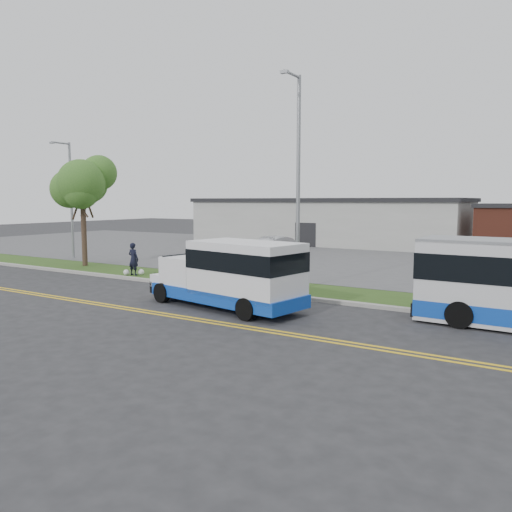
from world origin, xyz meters
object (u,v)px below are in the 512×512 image
Objects in this scene: streetlight_far at (70,196)px; parked_car_b at (266,247)px; shuttle_bus at (233,273)px; pedestrian at (133,259)px; parked_car_a at (273,246)px; streetlight_near at (298,176)px; tree_west at (82,184)px.

parked_car_b is (10.76, 8.50, -3.71)m from streetlight_far.
streetlight_far is 1.13× the size of shuttle_bus.
streetlight_far reaches higher than parked_car_b.
pedestrian is (-9.13, 3.81, -0.41)m from shuttle_bus.
streetlight_far is at bearing -119.64° from parked_car_a.
parked_car_a is at bearing 124.83° from shuttle_bus.
streetlight_near is at bearing -36.46° from parked_car_a.
parked_car_b is (-7.89, 15.82, -0.63)m from shuttle_bus.
tree_west is 3.91× the size of pedestrian.
tree_west reaches higher than pedestrian.
shuttle_bus is at bearing -80.50° from parked_car_b.
streetlight_near is 2.06× the size of parked_car_b.
streetlight_near is 19.20m from streetlight_far.
streetlight_near is at bearing -176.84° from pedestrian.
tree_west is at bearing -28.98° from streetlight_far.
parked_car_b is (-0.12, -0.88, -0.01)m from parked_car_a.
streetlight_far is (-4.00, 2.22, -0.65)m from tree_west.
shuttle_bus is (18.65, -7.33, -3.08)m from streetlight_far.
streetlight_far is 1.74× the size of parked_car_b.
pedestrian is 12.08m from parked_car_b.
shuttle_bus reaches higher than parked_car_b.
streetlight_near is 14.59m from parked_car_b.
streetlight_far is 4.53× the size of pedestrian.
streetlight_far is at bearing 151.02° from tree_west.
parked_car_a is (-8.12, 12.06, -4.45)m from streetlight_near.
pedestrian is 0.43× the size of parked_car_a.
tree_west is 7.02m from pedestrian.
pedestrian is at bearing -175.01° from streetlight_near.
shuttle_bus is 1.71× the size of parked_car_a.
pedestrian is 12.97m from parked_car_a.
parked_car_a is at bearing -97.86° from pedestrian.
parked_car_b is at bearing 57.73° from tree_west.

